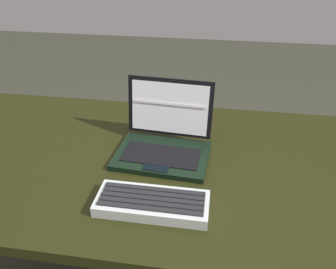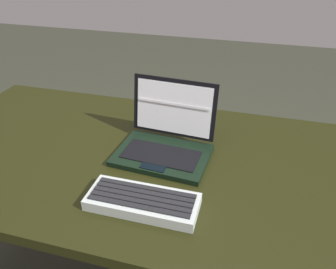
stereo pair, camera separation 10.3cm
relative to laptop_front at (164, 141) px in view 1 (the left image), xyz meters
name	(u,v)px [view 1 (the left image)]	position (x,y,z in m)	size (l,w,h in m)	color
desk	(148,174)	(-0.05, -0.04, -0.11)	(1.61, 0.80, 0.72)	black
laptop_front	(164,141)	(0.00, 0.00, 0.00)	(0.31, 0.26, 0.22)	black
external_keyboard	(152,203)	(0.01, -0.26, -0.03)	(0.30, 0.12, 0.04)	#B3BDB9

